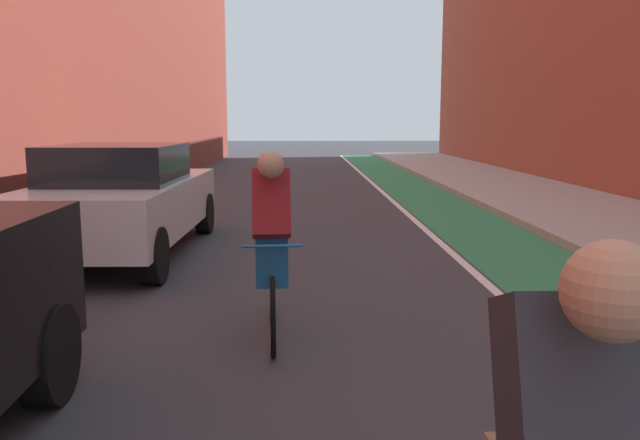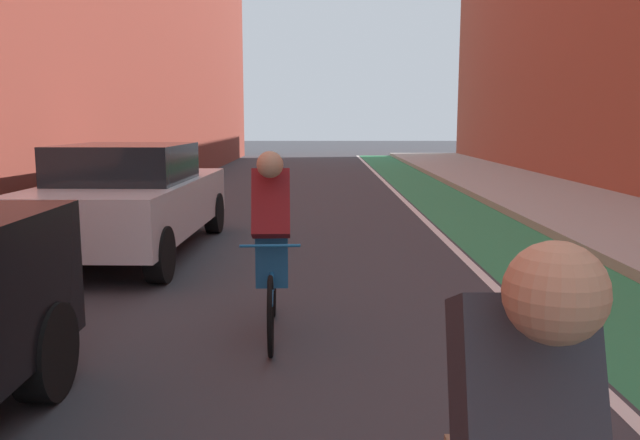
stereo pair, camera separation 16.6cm
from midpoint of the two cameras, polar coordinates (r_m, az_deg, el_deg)
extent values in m
plane|color=#38383D|center=(10.44, 0.30, -1.44)|extent=(96.25, 96.25, 0.00)
cube|color=#2D8451|center=(12.76, 13.19, 0.20)|extent=(1.60, 43.75, 0.00)
cube|color=white|center=(12.58, 9.20, 0.20)|extent=(0.12, 43.75, 0.00)
cube|color=#A8A59E|center=(13.56, 23.71, 0.48)|extent=(3.49, 43.75, 0.14)
cylinder|color=black|center=(4.73, -22.20, -10.69)|extent=(0.23, 0.66, 0.66)
cube|color=silver|center=(9.38, -15.81, 1.26)|extent=(1.90, 4.50, 0.70)
cube|color=black|center=(9.11, -16.37, 4.66)|extent=(1.63, 1.91, 0.55)
cylinder|color=black|center=(11.25, -17.23, 0.61)|extent=(0.24, 0.67, 0.66)
cylinder|color=black|center=(10.85, -9.01, 0.60)|extent=(0.24, 0.67, 0.66)
cylinder|color=black|center=(8.19, -24.63, -2.76)|extent=(0.24, 0.67, 0.66)
cylinder|color=black|center=(7.62, -13.48, -3.00)|extent=(0.24, 0.67, 0.66)
cube|color=#333842|center=(1.72, 20.14, -15.65)|extent=(0.32, 0.40, 0.60)
sphere|color=tan|center=(1.47, 22.93, -5.92)|extent=(0.22, 0.22, 0.22)
cube|color=#1E598C|center=(1.82, 18.80, -13.53)|extent=(0.26, 0.27, 0.39)
torus|color=black|center=(5.17, -3.59, -8.44)|extent=(0.07, 0.65, 0.65)
torus|color=black|center=(6.18, -3.50, -5.56)|extent=(0.07, 0.65, 0.65)
cylinder|color=#1966A5|center=(5.62, -3.56, -4.71)|extent=(0.09, 0.96, 0.33)
cylinder|color=#1966A5|center=(5.78, -3.56, -3.51)|extent=(0.04, 0.12, 0.55)
cylinder|color=#1966A5|center=(5.11, -3.64, -2.28)|extent=(0.48, 0.05, 0.02)
cube|color=#1E598C|center=(5.69, -3.57, -2.99)|extent=(0.29, 0.25, 0.56)
cube|color=maroon|center=(5.48, -3.63, 1.44)|extent=(0.34, 0.41, 0.60)
sphere|color=tan|center=(5.29, -3.68, 4.88)|extent=(0.22, 0.22, 0.22)
camera|label=1|loc=(0.08, -89.23, 0.12)|focal=36.42mm
camera|label=2|loc=(0.08, 90.77, -0.12)|focal=36.42mm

